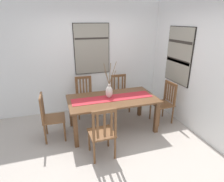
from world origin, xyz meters
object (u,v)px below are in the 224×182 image
object	(u,v)px
chair_1	(85,96)
painting_on_back_wall	(92,49)
dining_table	(112,102)
chair_3	(102,132)
painting_on_side_wall	(179,56)
chair_2	(50,116)
chair_4	(165,102)
chair_0	(120,93)
centerpiece_vase	(109,91)

from	to	relation	value
chair_1	painting_on_back_wall	bearing A→B (deg)	49.14
dining_table	painting_on_back_wall	distance (m)	1.53
chair_3	painting_on_side_wall	distance (m)	2.46
chair_3	painting_on_back_wall	xyz separation A→B (m)	(0.28, 2.02, 1.09)
chair_2	painting_on_side_wall	bearing A→B (deg)	2.37
dining_table	chair_3	bearing A→B (deg)	-117.88
chair_1	chair_4	size ratio (longest dim) A/B	1.02
chair_1	chair_4	xyz separation A→B (m)	(1.69, -0.88, -0.01)
dining_table	painting_on_back_wall	world-z (taller)	painting_on_back_wall
chair_1	chair_4	bearing A→B (deg)	-27.48
chair_4	chair_3	bearing A→B (deg)	-154.68
dining_table	chair_2	distance (m)	1.27
chair_1	painting_on_back_wall	distance (m)	1.17
dining_table	chair_0	size ratio (longest dim) A/B	1.97
dining_table	chair_3	world-z (taller)	chair_3
chair_1	painting_on_side_wall	distance (m)	2.39
chair_1	chair_4	distance (m)	1.91
chair_1	chair_2	world-z (taller)	chair_1
chair_0	chair_3	world-z (taller)	chair_3
centerpiece_vase	chair_3	distance (m)	1.01
centerpiece_vase	painting_on_back_wall	world-z (taller)	painting_on_back_wall
chair_2	painting_on_back_wall	distance (m)	1.95
painting_on_back_wall	chair_2	bearing A→B (deg)	-133.27
dining_table	chair_0	xyz separation A→B (m)	(0.48, 0.86, -0.15)
chair_2	chair_3	world-z (taller)	chair_3
chair_1	chair_0	bearing A→B (deg)	0.15
dining_table	chair_2	bearing A→B (deg)	179.13
painting_on_side_wall	chair_4	bearing A→B (deg)	-155.35
chair_4	painting_on_side_wall	xyz separation A→B (m)	(0.35, 0.16, 1.00)
dining_table	chair_1	size ratio (longest dim) A/B	1.90
chair_1	painting_on_back_wall	xyz separation A→B (m)	(0.30, 0.34, 1.07)
chair_1	painting_on_side_wall	world-z (taller)	painting_on_side_wall
dining_table	painting_on_side_wall	size ratio (longest dim) A/B	1.46
painting_on_side_wall	chair_2	bearing A→B (deg)	-177.63
chair_1	chair_2	xyz separation A→B (m)	(-0.81, -0.84, -0.01)
chair_3	chair_4	world-z (taller)	chair_3
chair_2	painting_on_side_wall	world-z (taller)	painting_on_side_wall
chair_0	chair_2	distance (m)	1.93
dining_table	chair_4	size ratio (longest dim) A/B	1.94
dining_table	centerpiece_vase	size ratio (longest dim) A/B	2.50
chair_4	painting_on_back_wall	distance (m)	2.15
dining_table	centerpiece_vase	xyz separation A→B (m)	(-0.06, 0.04, 0.24)
chair_2	chair_1	bearing A→B (deg)	45.79
chair_0	chair_1	distance (m)	0.92
chair_4	painting_on_back_wall	bearing A→B (deg)	138.79
chair_4	painting_on_side_wall	distance (m)	1.08
painting_on_back_wall	centerpiece_vase	bearing A→B (deg)	-85.51
centerpiece_vase	painting_on_side_wall	size ratio (longest dim) A/B	0.58
centerpiece_vase	chair_0	bearing A→B (deg)	56.76
centerpiece_vase	chair_1	xyz separation A→B (m)	(-0.39, 0.81, -0.37)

